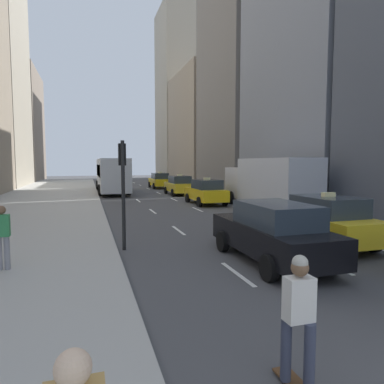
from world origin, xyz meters
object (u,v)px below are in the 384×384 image
at_px(skateboarder, 298,316).
at_px(taxi_third, 179,185).
at_px(traffic_light_pole, 123,177).
at_px(taxi_second, 324,220).
at_px(box_truck, 269,182).
at_px(pedestrian_mid_block, 2,234).
at_px(taxi_lead, 206,192).
at_px(taxi_fourth, 160,180).
at_px(sedan_silver_behind, 272,232).
at_px(city_bus, 112,174).

bearing_deg(skateboarder, taxi_third, 78.34).
bearing_deg(traffic_light_pole, taxi_third, 69.66).
height_order(taxi_second, taxi_third, same).
distance_m(skateboarder, traffic_light_pole, 8.10).
xyz_separation_m(box_truck, pedestrian_mid_block, (-12.77, -9.11, -0.64)).
bearing_deg(traffic_light_pole, taxi_lead, 58.39).
distance_m(taxi_third, taxi_fourth, 8.65).
bearing_deg(sedan_silver_behind, taxi_third, 82.41).
height_order(sedan_silver_behind, city_bus, city_bus).
bearing_deg(box_truck, traffic_light_pole, -142.58).
bearing_deg(skateboarder, taxi_lead, 74.05).
relative_size(taxi_fourth, city_bus, 0.38).
relative_size(taxi_fourth, pedestrian_mid_block, 2.67).
distance_m(city_bus, pedestrian_mid_block, 24.89).
distance_m(taxi_second, pedestrian_mid_block, 9.98).
distance_m(sedan_silver_behind, city_bus, 25.65).
relative_size(taxi_fourth, skateboarder, 2.52).
xyz_separation_m(city_bus, box_truck, (8.41, -15.38, -0.08)).
xyz_separation_m(skateboarder, traffic_light_pole, (-1.37, 7.85, 1.45)).
xyz_separation_m(pedestrian_mid_block, traffic_light_pole, (3.22, 1.80, 1.34)).
bearing_deg(taxi_lead, pedestrian_mid_block, -127.98).
bearing_deg(traffic_light_pole, taxi_fourth, 75.90).
distance_m(taxi_third, pedestrian_mid_block, 22.36).
bearing_deg(taxi_lead, taxi_third, 90.00).
bearing_deg(sedan_silver_behind, pedestrian_mid_block, 172.12).
relative_size(taxi_lead, taxi_third, 1.00).
bearing_deg(taxi_second, traffic_light_pole, 167.76).
bearing_deg(taxi_third, city_bus, 141.44).
distance_m(taxi_fourth, pedestrian_mid_block, 30.35).
bearing_deg(box_truck, taxi_lead, 127.41).
relative_size(pedestrian_mid_block, traffic_light_pole, 0.46).
relative_size(taxi_fourth, traffic_light_pole, 1.22).
bearing_deg(taxi_fourth, box_truck, -81.85).
bearing_deg(taxi_third, sedan_silver_behind, -97.59).
relative_size(taxi_second, skateboarder, 2.52).
bearing_deg(taxi_lead, skateboarder, -105.95).
height_order(taxi_third, traffic_light_pole, traffic_light_pole).
height_order(pedestrian_mid_block, traffic_light_pole, traffic_light_pole).
bearing_deg(city_bus, taxi_second, -76.92).
bearing_deg(pedestrian_mid_block, taxi_lead, 52.02).
relative_size(taxi_second, taxi_fourth, 1.00).
xyz_separation_m(taxi_second, box_truck, (2.80, 8.77, 0.83)).
xyz_separation_m(taxi_fourth, skateboarder, (-5.38, -34.71, 0.08)).
bearing_deg(sedan_silver_behind, taxi_lead, 78.50).
bearing_deg(taxi_fourth, sedan_silver_behind, -95.39).
bearing_deg(pedestrian_mid_block, sedan_silver_behind, -7.88).
bearing_deg(city_bus, pedestrian_mid_block, -100.09).
height_order(city_bus, skateboarder, city_bus).
bearing_deg(taxi_lead, city_bus, 115.59).
height_order(box_truck, traffic_light_pole, traffic_light_pole).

